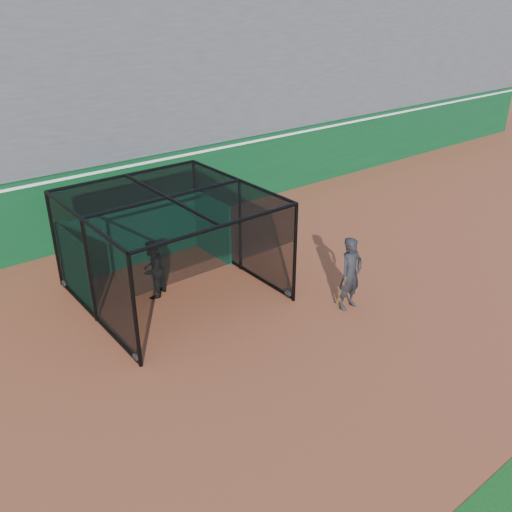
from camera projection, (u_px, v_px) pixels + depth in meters
ground at (272, 355)px, 12.36m from camera, size 120.00×120.00×0.00m
outfield_wall at (106, 200)px, 17.77m from camera, size 50.00×0.50×2.50m
grandstand at (49, 86)px, 19.02m from camera, size 50.00×7.85×8.95m
batting_cage at (171, 247)px, 14.32m from camera, size 4.63×4.81×2.76m
batter at (153, 269)px, 14.40m from camera, size 1.00×0.96×1.63m
on_deck_player at (350, 274)px, 13.80m from camera, size 0.74×0.50×1.97m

